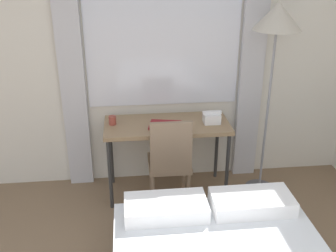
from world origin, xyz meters
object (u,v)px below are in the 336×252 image
mug (112,120)px  telephone (212,118)px  desk (167,130)px  book (165,125)px  standing_lamp (277,29)px  desk_chair (170,159)px

mug → telephone: bearing=-3.9°
desk → book: bearing=-108.9°
standing_lamp → book: standing_lamp is taller
telephone → book: bearing=-175.4°
desk_chair → desk: bearing=91.2°
desk_chair → mug: 0.67m
telephone → mug: size_ratio=2.16×
desk → book: book is taller
telephone → standing_lamp: bearing=-5.1°
standing_lamp → desk: bearing=175.4°
desk → mug: mug is taller
desk → book: size_ratio=3.60×
book → mug: (-0.50, 0.10, 0.03)m
desk → desk_chair: (0.00, -0.25, -0.19)m
desk → desk_chair: size_ratio=1.30×
desk_chair → telephone: size_ratio=5.12×
telephone → book: size_ratio=0.54×
desk_chair → telephone: (0.43, 0.21, 0.31)m
desk_chair → mug: (-0.52, 0.28, 0.30)m
desk → standing_lamp: standing_lamp is taller
desk_chair → book: bearing=98.7°
telephone → mug: 0.96m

